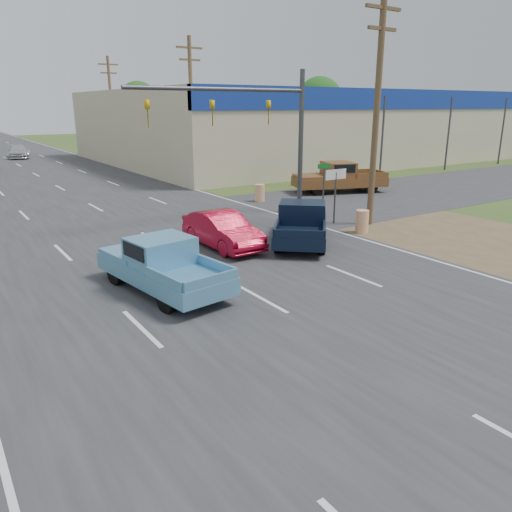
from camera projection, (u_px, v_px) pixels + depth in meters
main_road at (36, 175)px, 39.77m from camera, size 15.00×180.00×0.02m
cross_road at (135, 230)px, 22.25m from camera, size 120.00×10.00×0.02m
dirt_verge at (444, 233)px, 21.71m from camera, size 8.00×18.00×0.01m
big_box_store at (337, 124)px, 55.73m from camera, size 50.00×28.10×6.60m
utility_pole_1 at (377, 105)px, 21.76m from camera, size 2.00×0.28×10.00m
utility_pole_2 at (191, 105)px, 36.10m from camera, size 2.00×0.28×10.00m
utility_pole_3 at (111, 105)px, 50.44m from camera, size 2.00×0.28×10.00m
tree_3 at (319, 100)px, 91.05m from camera, size 8.40×8.40×10.40m
tree_5 at (139, 102)px, 97.80m from camera, size 7.98×7.98×9.88m
barrel_0 at (362, 222)px, 21.57m from camera, size 0.56×0.56×1.00m
barrel_1 at (260, 193)px, 28.55m from camera, size 0.56×0.56×1.00m
lane_sign at (336, 183)px, 22.86m from camera, size 1.20×0.08×2.52m
street_name_sign at (324, 184)px, 24.46m from camera, size 0.80×0.08×2.61m
signal_mast at (256, 117)px, 23.15m from camera, size 9.12×0.40×7.00m
red_convertible at (222, 230)px, 19.27m from camera, size 1.51×4.18×1.37m
blue_pickup at (161, 264)px, 14.79m from camera, size 2.55×5.12×1.63m
navy_pickup at (302, 222)px, 20.00m from camera, size 4.73×5.02×1.66m
brown_pickup at (338, 177)px, 31.54m from camera, size 6.17×4.04×1.91m
distant_car_silver at (18, 152)px, 52.15m from camera, size 2.57×4.94×1.37m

